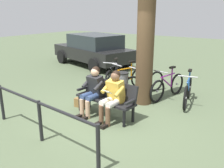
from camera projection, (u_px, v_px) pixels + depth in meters
The scene contains 14 objects.
ground_plane at pixel (105, 119), 5.82m from camera, with size 40.00×40.00×0.00m, color #566647.
bench at pixel (107, 96), 5.91m from camera, with size 1.64×0.62×0.87m.
person_reading at pixel (113, 94), 5.55m from camera, with size 0.52×0.79×1.20m.
person_companion at pixel (93, 89), 5.94m from camera, with size 0.52×0.79×1.20m.
handbag at pixel (80, 103), 6.52m from camera, with size 0.30×0.14×0.24m, color olive.
tree_trunk at pixel (146, 30), 6.29m from camera, with size 0.46×0.46×4.02m, color #4C3823.
litter_bin at pixel (122, 85), 7.12m from camera, with size 0.38×0.38×0.79m.
bicycle_red at pixel (188, 91), 6.72m from camera, with size 0.53×1.65×0.94m.
bicycle_blue at pixel (168, 87), 7.12m from camera, with size 0.51×1.66×0.94m.
bicycle_black at pixel (144, 83), 7.48m from camera, with size 0.67×1.61×0.94m.
bicycle_green at pixel (127, 79), 7.92m from camera, with size 0.67×1.60×0.94m.
bicycle_silver at pixel (114, 76), 8.33m from camera, with size 0.58×1.64×0.94m.
railing_fence at pixel (40, 113), 4.69m from camera, with size 3.16×0.34×0.85m.
parked_car at pixel (93, 49), 11.40m from camera, with size 4.52×2.81×1.47m.
Camera 1 is at (-3.19, 4.27, 2.49)m, focal length 38.82 mm.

